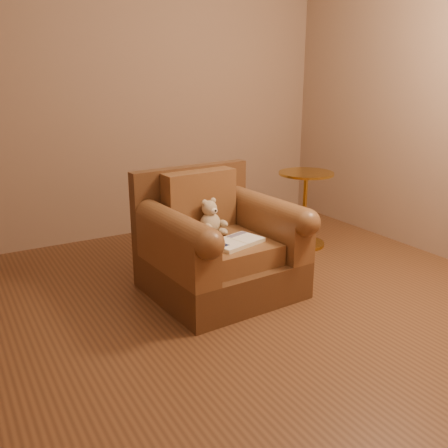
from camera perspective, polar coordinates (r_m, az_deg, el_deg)
floor at (r=3.04m, az=2.07°, el=-11.29°), size 4.00×4.00×0.00m
room at (r=2.69m, az=2.49°, el=22.79°), size 4.02×4.02×2.71m
armchair at (r=3.36m, az=-0.76°, el=-2.60°), size 0.95×0.91×0.81m
teddy_bear at (r=3.37m, az=-1.45°, el=0.41°), size 0.18×0.20×0.25m
guidebook at (r=3.19m, az=1.40°, el=-2.07°), size 0.39×0.29×0.03m
side_table at (r=4.29m, az=9.20°, el=1.98°), size 0.46×0.46×0.64m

